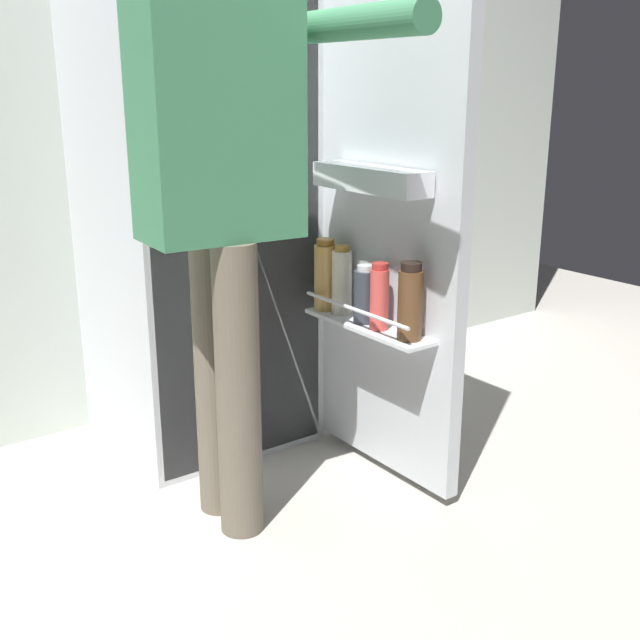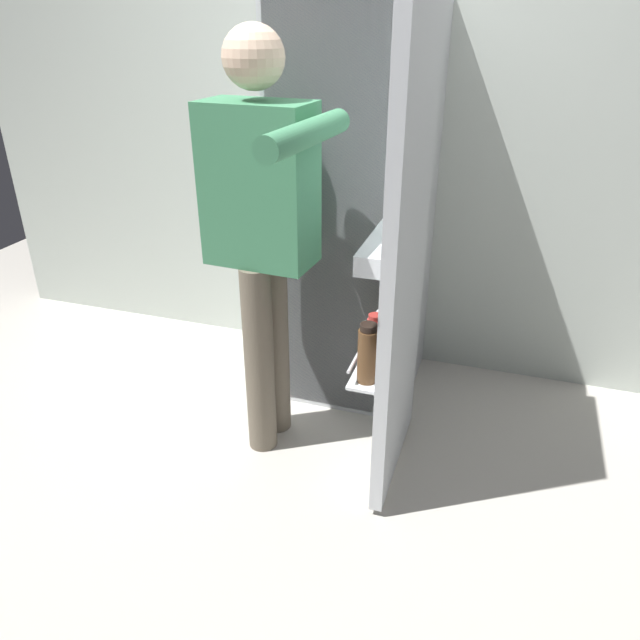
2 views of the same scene
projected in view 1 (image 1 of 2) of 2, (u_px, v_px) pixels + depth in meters
ground_plane at (289, 492)px, 2.40m from camera, size 6.28×6.28×0.00m
kitchen_wall at (141, 65)px, 2.72m from camera, size 4.40×0.10×2.52m
refrigerator at (207, 191)px, 2.54m from camera, size 0.68×1.20×1.73m
person at (223, 175)px, 1.99m from camera, size 0.52×0.73×1.64m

